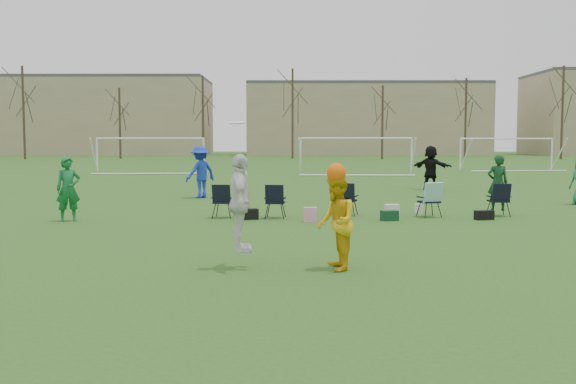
{
  "coord_description": "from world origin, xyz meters",
  "views": [
    {
      "loc": [
        -0.38,
        -10.42,
        2.18
      ],
      "look_at": [
        -0.41,
        1.4,
        1.25
      ],
      "focal_mm": 40.0,
      "sensor_mm": 36.0,
      "label": 1
    }
  ],
  "objects_px": {
    "goal_mid": "(356,145)",
    "fielder_blue": "(200,172)",
    "fielder_black": "(431,168)",
    "center_contest": "(293,212)",
    "goal_right": "(507,145)",
    "goal_left": "(151,145)",
    "fielder_green_near": "(68,189)"
  },
  "relations": [
    {
      "from": "fielder_green_near",
      "to": "goal_mid",
      "type": "distance_m",
      "value": 27.07
    },
    {
      "from": "goal_mid",
      "to": "center_contest",
      "type": "bearing_deg",
      "value": -93.78
    },
    {
      "from": "fielder_blue",
      "to": "center_contest",
      "type": "xyz_separation_m",
      "value": [
        3.51,
        -13.92,
        -0.03
      ]
    },
    {
      "from": "fielder_blue",
      "to": "goal_right",
      "type": "height_order",
      "value": "goal_right"
    },
    {
      "from": "fielder_blue",
      "to": "fielder_black",
      "type": "relative_size",
      "value": 1.01
    },
    {
      "from": "fielder_black",
      "to": "center_contest",
      "type": "bearing_deg",
      "value": 109.98
    },
    {
      "from": "fielder_blue",
      "to": "goal_left",
      "type": "bearing_deg",
      "value": -117.04
    },
    {
      "from": "fielder_green_near",
      "to": "goal_left",
      "type": "relative_size",
      "value": 0.24
    },
    {
      "from": "center_contest",
      "to": "goal_mid",
      "type": "relative_size",
      "value": 0.34
    },
    {
      "from": "center_contest",
      "to": "goal_right",
      "type": "relative_size",
      "value": 0.34
    },
    {
      "from": "center_contest",
      "to": "goal_right",
      "type": "xyz_separation_m",
      "value": [
        16.32,
        37.6,
        0.94
      ]
    },
    {
      "from": "center_contest",
      "to": "goal_right",
      "type": "height_order",
      "value": "center_contest"
    },
    {
      "from": "fielder_black",
      "to": "goal_left",
      "type": "bearing_deg",
      "value": -4.65
    },
    {
      "from": "goal_right",
      "to": "goal_left",
      "type": "bearing_deg",
      "value": -179.25
    },
    {
      "from": "goal_mid",
      "to": "fielder_green_near",
      "type": "bearing_deg",
      "value": -108.69
    },
    {
      "from": "fielder_blue",
      "to": "goal_left",
      "type": "height_order",
      "value": "goal_left"
    },
    {
      "from": "goal_left",
      "to": "fielder_black",
      "type": "bearing_deg",
      "value": -48.85
    },
    {
      "from": "fielder_green_near",
      "to": "goal_left",
      "type": "distance_m",
      "value": 27.21
    },
    {
      "from": "fielder_green_near",
      "to": "goal_mid",
      "type": "relative_size",
      "value": 0.24
    },
    {
      "from": "fielder_black",
      "to": "center_contest",
      "type": "relative_size",
      "value": 0.79
    },
    {
      "from": "fielder_black",
      "to": "center_contest",
      "type": "distance_m",
      "value": 19.28
    },
    {
      "from": "goal_left",
      "to": "goal_right",
      "type": "bearing_deg",
      "value": 3.75
    },
    {
      "from": "goal_left",
      "to": "goal_right",
      "type": "height_order",
      "value": "same"
    },
    {
      "from": "fielder_green_near",
      "to": "fielder_blue",
      "type": "bearing_deg",
      "value": 42.6
    },
    {
      "from": "fielder_green_near",
      "to": "fielder_black",
      "type": "relative_size",
      "value": 0.88
    },
    {
      "from": "fielder_blue",
      "to": "goal_mid",
      "type": "bearing_deg",
      "value": -158.34
    },
    {
      "from": "center_contest",
      "to": "goal_left",
      "type": "distance_m",
      "value": 34.98
    },
    {
      "from": "fielder_black",
      "to": "goal_mid",
      "type": "distance_m",
      "value": 13.58
    },
    {
      "from": "center_contest",
      "to": "goal_mid",
      "type": "height_order",
      "value": "center_contest"
    },
    {
      "from": "fielder_black",
      "to": "goal_mid",
      "type": "height_order",
      "value": "goal_mid"
    },
    {
      "from": "goal_mid",
      "to": "fielder_blue",
      "type": "bearing_deg",
      "value": -109.88
    },
    {
      "from": "fielder_green_near",
      "to": "fielder_blue",
      "type": "xyz_separation_m",
      "value": [
        2.61,
        7.28,
        0.12
      ]
    }
  ]
}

